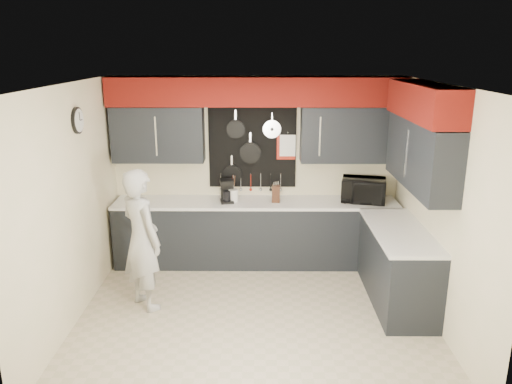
{
  "coord_description": "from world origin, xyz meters",
  "views": [
    {
      "loc": [
        0.04,
        -5.13,
        2.96
      ],
      "look_at": [
        0.01,
        0.5,
        1.32
      ],
      "focal_mm": 35.0,
      "sensor_mm": 36.0,
      "label": 1
    }
  ],
  "objects_px": {
    "microwave": "(363,190)",
    "knife_block": "(276,194)",
    "coffee_maker": "(227,190)",
    "utensil_crock": "(233,195)",
    "person": "(142,240)"
  },
  "relations": [
    {
      "from": "knife_block",
      "to": "utensil_crock",
      "type": "height_order",
      "value": "knife_block"
    },
    {
      "from": "microwave",
      "to": "knife_block",
      "type": "distance_m",
      "value": 1.2
    },
    {
      "from": "microwave",
      "to": "person",
      "type": "height_order",
      "value": "person"
    },
    {
      "from": "knife_block",
      "to": "microwave",
      "type": "bearing_deg",
      "value": 5.11
    },
    {
      "from": "utensil_crock",
      "to": "person",
      "type": "height_order",
      "value": "person"
    },
    {
      "from": "microwave",
      "to": "utensil_crock",
      "type": "bearing_deg",
      "value": -167.02
    },
    {
      "from": "microwave",
      "to": "utensil_crock",
      "type": "distance_m",
      "value": 1.79
    },
    {
      "from": "microwave",
      "to": "coffee_maker",
      "type": "distance_m",
      "value": 1.87
    },
    {
      "from": "coffee_maker",
      "to": "person",
      "type": "bearing_deg",
      "value": -136.25
    },
    {
      "from": "coffee_maker",
      "to": "microwave",
      "type": "bearing_deg",
      "value": -8.59
    },
    {
      "from": "knife_block",
      "to": "utensil_crock",
      "type": "relative_size",
      "value": 1.39
    },
    {
      "from": "utensil_crock",
      "to": "coffee_maker",
      "type": "bearing_deg",
      "value": -169.38
    },
    {
      "from": "knife_block",
      "to": "coffee_maker",
      "type": "height_order",
      "value": "coffee_maker"
    },
    {
      "from": "knife_block",
      "to": "coffee_maker",
      "type": "distance_m",
      "value": 0.67
    },
    {
      "from": "microwave",
      "to": "coffee_maker",
      "type": "xyz_separation_m",
      "value": [
        -1.87,
        -0.03,
        0.0
      ]
    }
  ]
}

